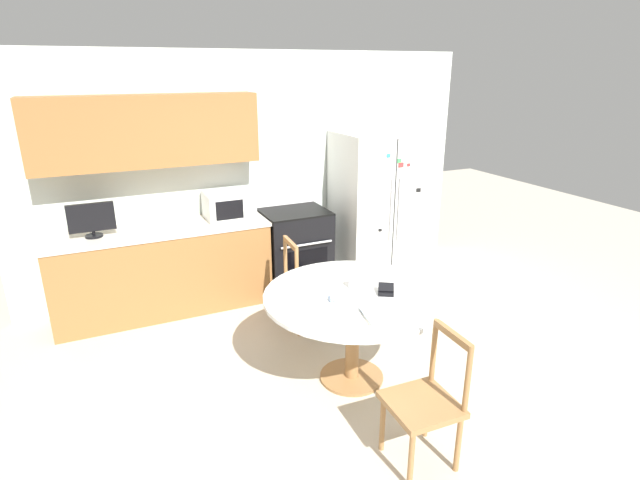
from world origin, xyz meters
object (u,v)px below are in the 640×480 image
(refrigerator, at_px, (377,206))
(oven_range, at_px, (295,248))
(microwave, at_px, (229,205))
(candle_glass, at_px, (354,283))
(dining_chair_far, at_px, (307,285))
(wallet, at_px, (386,290))
(countertop_tv, at_px, (91,219))
(dining_chair_near, at_px, (426,402))

(refrigerator, distance_m, oven_range, 1.11)
(microwave, relative_size, candle_glass, 5.51)
(dining_chair_far, height_order, wallet, dining_chair_far)
(oven_range, xyz_separation_m, wallet, (-0.04, -1.98, 0.32))
(microwave, bearing_deg, oven_range, -6.81)
(refrigerator, xyz_separation_m, countertop_tv, (-3.08, 0.06, 0.21))
(oven_range, distance_m, candle_glass, 1.82)
(wallet, bearing_deg, refrigerator, 60.90)
(refrigerator, distance_m, dining_chair_near, 3.13)
(oven_range, bearing_deg, candle_glass, -96.74)
(microwave, bearing_deg, dining_chair_far, -64.77)
(oven_range, relative_size, dining_chair_far, 1.20)
(dining_chair_near, relative_size, candle_glass, 10.10)
(refrigerator, bearing_deg, dining_chair_far, -146.29)
(countertop_tv, xyz_separation_m, candle_glass, (1.83, -1.78, -0.28))
(oven_range, xyz_separation_m, microwave, (-0.71, 0.08, 0.57))
(oven_range, distance_m, dining_chair_far, 0.94)
(countertop_tv, bearing_deg, dining_chair_near, -58.36)
(refrigerator, bearing_deg, candle_glass, -125.88)
(candle_glass, bearing_deg, countertop_tv, 135.79)
(refrigerator, height_order, wallet, refrigerator)
(oven_range, distance_m, microwave, 0.91)
(microwave, relative_size, dining_chair_near, 0.55)
(refrigerator, height_order, candle_glass, refrigerator)
(microwave, xyz_separation_m, candle_glass, (0.50, -1.86, -0.24))
(dining_chair_near, bearing_deg, microwave, 10.38)
(oven_range, relative_size, wallet, 6.32)
(dining_chair_near, bearing_deg, refrigerator, -22.99)
(countertop_tv, bearing_deg, dining_chair_far, -26.79)
(dining_chair_far, bearing_deg, countertop_tv, -113.12)
(oven_range, height_order, dining_chair_far, oven_range)
(oven_range, distance_m, dining_chair_near, 2.88)
(wallet, bearing_deg, dining_chair_far, 100.62)
(dining_chair_far, bearing_deg, wallet, 14.29)
(wallet, bearing_deg, oven_range, 88.92)
(dining_chair_far, bearing_deg, oven_range, 168.90)
(refrigerator, relative_size, dining_chair_near, 1.92)
(microwave, height_order, dining_chair_near, microwave)
(oven_range, xyz_separation_m, dining_chair_far, (-0.24, -0.91, -0.03))
(candle_glass, height_order, wallet, candle_glass)
(countertop_tv, bearing_deg, microwave, 3.55)
(candle_glass, xyz_separation_m, wallet, (0.17, -0.21, -0.01))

